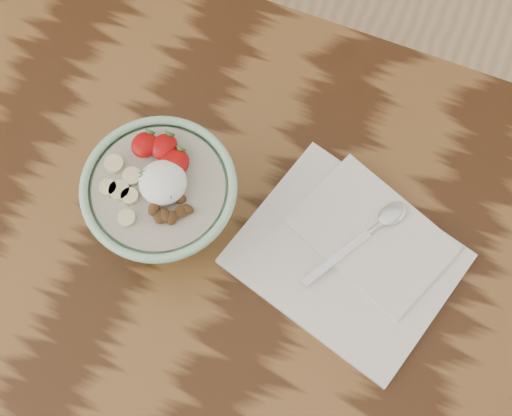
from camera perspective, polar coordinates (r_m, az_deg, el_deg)
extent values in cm
cube|color=#351D0D|center=(99.87, -10.89, -3.56)|extent=(160.00, 90.00, 4.00)
cylinder|color=#98CCA3|center=(97.82, -7.08, -0.53)|extent=(8.59, 8.59, 1.23)
torus|color=#98CCA3|center=(88.54, -7.82, 1.68)|extent=(19.54, 19.54, 1.13)
cylinder|color=#BFB79E|center=(89.10, -7.77, 1.53)|extent=(16.57, 16.57, 1.02)
ellipsoid|color=white|center=(87.55, -7.46, 2.03)|extent=(5.95, 5.95, 3.27)
ellipsoid|color=#9E0707|center=(88.62, -6.50, 3.62)|extent=(3.51, 3.86, 1.93)
cone|color=#286623|center=(88.89, -6.10, 4.56)|extent=(1.40, 1.03, 1.52)
ellipsoid|color=#9E0707|center=(89.76, -7.36, 4.87)|extent=(3.30, 3.63, 1.82)
cone|color=#286623|center=(90.02, -6.99, 5.75)|extent=(1.40, 1.03, 1.52)
ellipsoid|color=#9E0707|center=(90.23, -8.91, 5.02)|extent=(3.29, 3.62, 1.81)
cone|color=#286623|center=(90.47, -8.54, 5.89)|extent=(1.40, 1.03, 1.52)
cylinder|color=beige|center=(90.35, -11.30, 3.47)|extent=(2.42, 2.42, 0.70)
cylinder|color=beige|center=(89.26, -9.89, 2.51)|extent=(2.35, 2.35, 0.70)
cylinder|color=beige|center=(88.83, -10.88, 1.40)|extent=(2.58, 2.58, 0.70)
cylinder|color=beige|center=(89.22, -11.75, 1.60)|extent=(2.16, 2.16, 0.70)
cylinder|color=beige|center=(87.35, -10.31, -0.80)|extent=(2.17, 2.17, 0.70)
cylinder|color=beige|center=(88.30, -10.07, 0.93)|extent=(2.13, 2.13, 0.70)
ellipsoid|color=#4D3116|center=(87.14, -6.10, 0.73)|extent=(1.89, 1.67, 1.17)
ellipsoid|color=#4D3116|center=(86.92, -8.15, -0.05)|extent=(1.67, 2.17, 1.37)
ellipsoid|color=#4D3116|center=(86.52, -6.00, -0.26)|extent=(2.10, 2.01, 1.00)
ellipsoid|color=#4D3116|center=(87.48, -6.34, 1.39)|extent=(1.56, 1.95, 1.47)
ellipsoid|color=#4D3116|center=(86.54, -6.36, -0.60)|extent=(1.56, 1.60, 0.86)
ellipsoid|color=#4D3116|center=(86.30, -6.75, -0.78)|extent=(1.68, 2.05, 1.22)
ellipsoid|color=#4D3116|center=(86.64, -5.93, -0.22)|extent=(1.20, 1.52, 0.76)
ellipsoid|color=#4D3116|center=(86.58, -5.49, -0.07)|extent=(1.70, 1.29, 1.08)
ellipsoid|color=#4D3116|center=(86.44, -7.26, -0.61)|extent=(2.31, 2.37, 1.26)
ellipsoid|color=#4D3116|center=(86.49, -7.69, -0.71)|extent=(2.52, 2.53, 1.03)
cylinder|color=#367632|center=(86.43, -8.49, 1.38)|extent=(1.49, 0.41, 0.23)
cylinder|color=#367632|center=(86.01, -6.84, 1.25)|extent=(0.93, 1.56, 0.24)
cylinder|color=#367632|center=(87.59, -8.42, 3.21)|extent=(0.78, 1.21, 0.22)
cylinder|color=#367632|center=(87.25, -8.72, 2.59)|extent=(1.71, 0.36, 0.24)
cylinder|color=#367632|center=(87.19, -8.72, 2.50)|extent=(0.53, 1.53, 0.23)
cylinder|color=#367632|center=(86.85, -8.37, 2.10)|extent=(0.83, 1.64, 0.24)
cylinder|color=#367632|center=(87.08, -7.56, 2.72)|extent=(0.31, 1.46, 0.23)
cylinder|color=#367632|center=(87.33, -8.83, 2.67)|extent=(1.39, 1.27, 0.24)
cylinder|color=#367632|center=(86.86, -7.23, 2.49)|extent=(0.66, 1.54, 0.23)
cylinder|color=#367632|center=(86.24, -7.71, 1.34)|extent=(0.81, 1.29, 0.23)
cylinder|color=#367632|center=(87.53, -8.84, 2.97)|extent=(1.39, 1.31, 0.24)
cylinder|color=#367632|center=(87.08, -8.75, 2.31)|extent=(1.17, 1.22, 0.23)
cylinder|color=#367632|center=(87.35, -7.25, 3.21)|extent=(1.33, 0.46, 0.23)
cylinder|color=#367632|center=(86.52, -7.31, 1.93)|extent=(0.70, 1.76, 0.24)
cube|color=white|center=(95.98, 7.23, -4.04)|extent=(32.13, 28.51, 1.05)
cube|color=white|center=(96.61, 9.27, -2.12)|extent=(23.50, 19.99, 0.63)
cube|color=silver|center=(94.46, 6.45, -4.01)|extent=(6.47, 10.24, 0.34)
cylinder|color=silver|center=(96.39, 9.62, -1.45)|extent=(2.04, 2.87, 0.68)
ellipsoid|color=silver|center=(97.24, 10.85, -0.46)|extent=(4.80, 5.35, 0.93)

